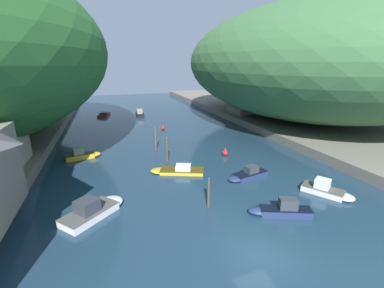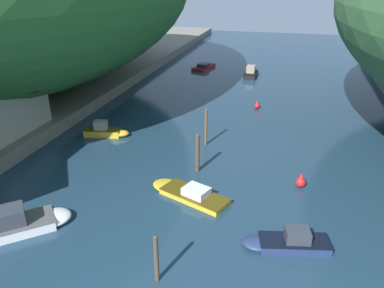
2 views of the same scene
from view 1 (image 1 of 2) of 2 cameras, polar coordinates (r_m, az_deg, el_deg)
water_surface at (r=43.66m, az=-6.82°, el=1.80°), size 130.00×130.00×0.00m
right_bank at (r=55.53m, az=21.86°, el=4.69°), size 22.00×120.00×1.24m
hillside_right at (r=55.83m, az=23.49°, el=16.23°), size 41.40×57.96×21.19m
right_bank_cottage at (r=58.70m, az=11.66°, el=8.86°), size 6.25×7.29×3.96m
boat_mid_channel at (r=22.37m, az=18.93°, el=-13.71°), size 5.08×2.93×1.48m
boat_near_quay at (r=64.18m, az=-18.90°, el=6.27°), size 3.22×6.27×0.90m
boat_white_cruiser at (r=28.87m, az=-3.33°, el=-5.83°), size 6.21×3.88×0.92m
boat_far_right_bank at (r=61.31m, az=-11.57°, el=6.59°), size 1.86×4.84×1.71m
boat_far_upstream at (r=22.65m, az=-20.84°, el=-13.41°), size 5.39×5.10×1.63m
boat_small_dinghy at (r=27.23m, az=27.92°, el=-9.13°), size 3.68×4.61×1.43m
boat_moored_right at (r=35.76m, az=-22.96°, el=-2.27°), size 4.37×1.91×1.50m
boat_open_rowboat at (r=28.14m, az=12.14°, el=-6.65°), size 5.02×2.45×1.22m
mooring_post_nearest at (r=21.81m, az=3.70°, el=-10.72°), size 0.23×0.23×2.76m
mooring_post_middle at (r=31.68m, az=-5.58°, el=-1.20°), size 0.31×0.31×3.16m
mooring_post_fourth at (r=36.20m, az=-8.11°, el=1.29°), size 0.24×0.24×3.42m
channel_buoy_near at (r=47.68m, az=-6.47°, el=3.62°), size 0.65×0.65×0.98m
channel_buoy_far at (r=34.19m, az=7.39°, el=-1.91°), size 0.74×0.74×1.11m
person_on_quay at (r=25.96m, az=-36.86°, el=-7.61°), size 0.26×0.40×1.69m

